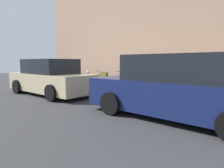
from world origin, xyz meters
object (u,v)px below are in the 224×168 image
Objects in this scene: fire_hydrant at (88,77)px; suitcase_red_7 at (112,82)px; suitcase_olive_1 at (161,85)px; suitcase_olive_8 at (104,80)px; suitcase_maroon_2 at (151,86)px; suitcase_maroon_9 at (98,81)px; parked_car_navy_0 at (177,88)px; suitcase_silver_6 at (120,82)px; suitcase_navy_4 at (134,85)px; bollard_post at (80,79)px; suitcase_black_5 at (126,83)px; suitcase_teal_3 at (143,83)px; suitcase_red_0 at (172,87)px; parked_car_beige_1 at (50,78)px.

suitcase_red_7 is at bearing -178.44° from fire_hydrant.
suitcase_olive_1 reaches higher than suitcase_olive_8.
suitcase_maroon_2 is 3.29m from suitcase_maroon_9.
parked_car_navy_0 reaches higher than suitcase_olive_8.
suitcase_red_7 is at bearing 3.33° from suitcase_silver_6.
suitcase_red_7 is (1.43, -0.07, 0.01)m from suitcase_navy_4.
suitcase_maroon_9 is 1.29m from bollard_post.
suitcase_olive_1 reaches higher than suitcase_red_7.
bollard_post is (3.27, 0.09, 0.06)m from suitcase_black_5.
suitcase_teal_3 is at bearing -0.12° from suitcase_maroon_2.
suitcase_olive_1 reaches higher than suitcase_red_0.
suitcase_navy_4 is 1.43m from suitcase_red_7.
suitcase_red_7 is (0.98, -0.11, -0.02)m from suitcase_black_5.
parked_car_beige_1 is (1.38, 2.78, 0.33)m from suitcase_red_7.
fire_hydrant reaches higher than suitcase_maroon_2.
suitcase_maroon_2 is at bearing -142.39° from parked_car_beige_1.
suitcase_teal_3 is at bearing -4.46° from suitcase_olive_1.
suitcase_red_0 is 0.84× the size of suitcase_teal_3.
suitcase_red_0 reaches higher than bollard_post.
suitcase_silver_6 is 1.03× the size of fire_hydrant.
suitcase_black_5 is 2.01m from suitcase_maroon_9.
parked_car_beige_1 is (3.22, 2.81, 0.24)m from suitcase_teal_3.
suitcase_teal_3 reaches higher than suitcase_maroon_2.
suitcase_olive_8 is (3.27, 0.02, 0.03)m from suitcase_olive_1.
fire_hydrant reaches higher than suitcase_maroon_9.
suitcase_olive_8 is at bearing 5.22° from suitcase_silver_6.
parked_car_beige_1 is (-0.37, 2.73, 0.17)m from fire_hydrant.
parked_car_beige_1 reaches higher than suitcase_red_7.
fire_hydrant is at bearing -1.24° from suitcase_black_5.
suitcase_olive_1 is 0.96× the size of suitcase_teal_3.
suitcase_teal_3 is at bearing -179.80° from suitcase_maroon_9.
suitcase_silver_6 reaches higher than bollard_post.
suitcase_navy_4 is (0.41, 0.10, -0.10)m from suitcase_teal_3.
suitcase_black_5 is (1.28, 0.14, 0.03)m from suitcase_maroon_2.
suitcase_olive_1 is at bearing 171.84° from suitcase_maroon_2.
bollard_post reaches higher than suitcase_red_7.
bollard_post is (4.55, 0.23, 0.09)m from suitcase_maroon_2.
suitcase_red_7 is at bearing 0.72° from suitcase_maroon_2.
suitcase_teal_3 is 1.34m from suitcase_silver_6.
suitcase_teal_3 is 3.84m from parked_car_navy_0.
suitcase_silver_6 is at bearing -5.82° from suitcase_navy_4.
parked_car_beige_1 reaches higher than suitcase_black_5.
fire_hydrant is at bearing 1.23° from suitcase_teal_3.
parked_car_beige_1 is (0.35, 2.80, 0.35)m from suitcase_maroon_9.
suitcase_red_7 is (2.26, 0.03, 0.01)m from suitcase_maroon_2.
parked_car_navy_0 is (-3.02, 2.71, 0.37)m from suitcase_navy_4.
suitcase_maroon_9 is at bearing 0.35° from suitcase_silver_6.
suitcase_silver_6 reaches higher than fire_hydrant.
parked_car_beige_1 is (1.87, 2.81, 0.30)m from suitcase_silver_6.
suitcase_black_5 is at bearing 2.10° from suitcase_olive_1.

